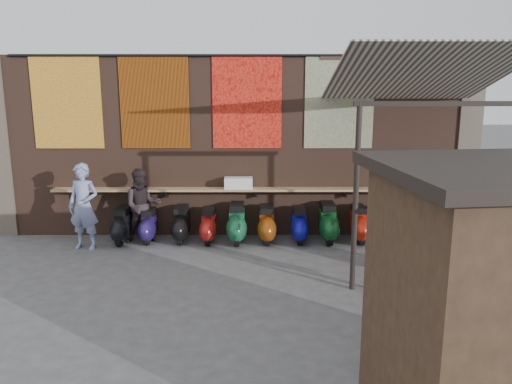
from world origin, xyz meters
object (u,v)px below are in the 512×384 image
scooter_stool_0 (122,225)px  shopper_tan (419,233)px  scooter_stool_4 (237,224)px  shopper_navy (481,232)px  scooter_stool_9 (383,225)px  scooter_stool_1 (149,226)px  diner_right (143,206)px  shopper_grey (424,244)px  scooter_stool_3 (209,226)px  scooter_stool_7 (328,223)px  scooter_stool_5 (267,225)px  diner_left (84,207)px  scooter_stool_8 (359,224)px  shelf_box (239,183)px  scooter_stool_6 (299,225)px  scooter_stool_2 (181,224)px

scooter_stool_0 → shopper_tan: (5.81, -1.90, 0.39)m
scooter_stool_4 → shopper_navy: (4.26, -2.24, 0.48)m
scooter_stool_9 → shopper_tan: 2.03m
scooter_stool_4 → scooter_stool_9: scooter_stool_4 is taller
scooter_stool_1 → scooter_stool_4: size_ratio=0.84×
diner_right → shopper_grey: shopper_grey is taller
scooter_stool_3 → scooter_stool_7: size_ratio=0.88×
scooter_stool_5 → shopper_tan: bearing=-35.5°
scooter_stool_4 → diner_right: size_ratio=0.55×
diner_left → shopper_navy: size_ratio=1.00×
scooter_stool_0 → scooter_stool_4: (2.49, -0.01, 0.04)m
scooter_stool_3 → scooter_stool_5: bearing=-0.4°
scooter_stool_8 → scooter_stool_4: bearing=-179.0°
scooter_stool_7 → scooter_stool_9: (1.22, 0.04, -0.05)m
shelf_box → scooter_stool_9: shelf_box is taller
scooter_stool_3 → shopper_grey: shopper_grey is taller
scooter_stool_4 → shopper_tan: 3.83m
scooter_stool_8 → diner_left: size_ratio=0.46×
scooter_stool_5 → scooter_stool_4: bearing=-178.7°
scooter_stool_8 → shopper_grey: bearing=-82.7°
scooter_stool_6 → diner_right: 3.42m
scooter_stool_0 → scooter_stool_9: size_ratio=1.03×
shelf_box → scooter_stool_0: bearing=-172.2°
shelf_box → scooter_stool_2: bearing=-167.1°
scooter_stool_9 → diner_left: diner_left is taller
diner_right → shopper_tan: 5.69m
scooter_stool_7 → shopper_tan: size_ratio=0.57×
scooter_stool_8 → shopper_navy: 2.84m
scooter_stool_3 → scooter_stool_5: size_ratio=0.93×
diner_right → scooter_stool_6: bearing=-15.9°
scooter_stool_3 → scooter_stool_8: scooter_stool_8 is taller
scooter_stool_2 → scooter_stool_4: bearing=-3.0°
scooter_stool_2 → diner_left: bearing=-166.8°
diner_right → scooter_stool_9: bearing=-15.4°
diner_left → scooter_stool_8: bearing=16.2°
scooter_stool_4 → diner_left: bearing=-172.9°
scooter_stool_7 → diner_left: (-5.14, -0.44, 0.48)m
scooter_stool_1 → scooter_stool_6: size_ratio=0.95×
scooter_stool_0 → shelf_box: bearing=7.8°
scooter_stool_0 → shopper_navy: bearing=-18.4°
shelf_box → scooter_stool_2: size_ratio=0.76×
shelf_box → diner_right: 2.14m
scooter_stool_1 → diner_right: bearing=-173.4°
scooter_stool_6 → shelf_box: bearing=166.9°
shelf_box → scooter_stool_6: bearing=-13.1°
scooter_stool_5 → diner_right: 2.72m
scooter_stool_7 → diner_right: size_ratio=0.55×
shelf_box → shopper_tan: (3.28, -2.24, -0.48)m
shelf_box → shopper_tan: 4.00m
scooter_stool_6 → scooter_stool_4: bearing=-178.2°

